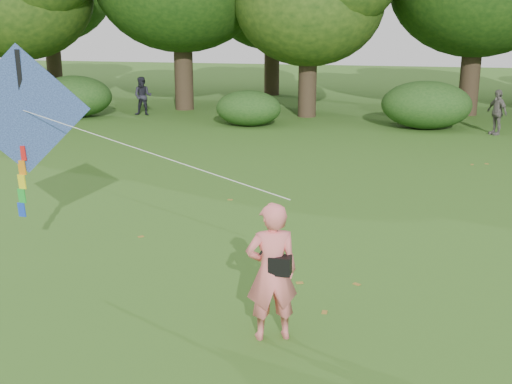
% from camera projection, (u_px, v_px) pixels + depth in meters
% --- Properties ---
extents(ground, '(100.00, 100.00, 0.00)m').
position_uv_depth(ground, '(260.00, 331.00, 9.21)').
color(ground, '#265114').
rests_on(ground, ground).
extents(man_kite_flyer, '(0.84, 0.70, 1.98)m').
position_uv_depth(man_kite_flyer, '(272.00, 272.00, 8.77)').
color(man_kite_flyer, '#F07171').
rests_on(man_kite_flyer, ground).
extents(bystander_left, '(0.90, 0.74, 1.71)m').
position_uv_depth(bystander_left, '(143.00, 96.00, 28.56)').
color(bystander_left, '#21202B').
rests_on(bystander_left, ground).
extents(bystander_right, '(0.88, 1.06, 1.69)m').
position_uv_depth(bystander_right, '(497.00, 112.00, 23.97)').
color(bystander_right, '#65605A').
rests_on(bystander_right, ground).
extents(crossbody_bag, '(0.43, 0.20, 0.75)m').
position_uv_depth(crossbody_bag, '(280.00, 264.00, 8.68)').
color(crossbody_bag, black).
rests_on(crossbody_bag, ground).
extents(flying_kite, '(5.97, 2.28, 3.05)m').
position_uv_depth(flying_kite, '(23.00, 113.00, 10.90)').
color(flying_kite, '#254EA0').
rests_on(flying_kite, ground).
extents(shrub_band, '(39.15, 3.22, 1.88)m').
position_uv_depth(shrub_band, '(331.00, 105.00, 25.72)').
color(shrub_band, '#264919').
rests_on(shrub_band, ground).
extents(fallen_leaves, '(10.46, 15.25, 0.01)m').
position_uv_depth(fallen_leaves, '(291.00, 256.00, 12.05)').
color(fallen_leaves, olive).
rests_on(fallen_leaves, ground).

